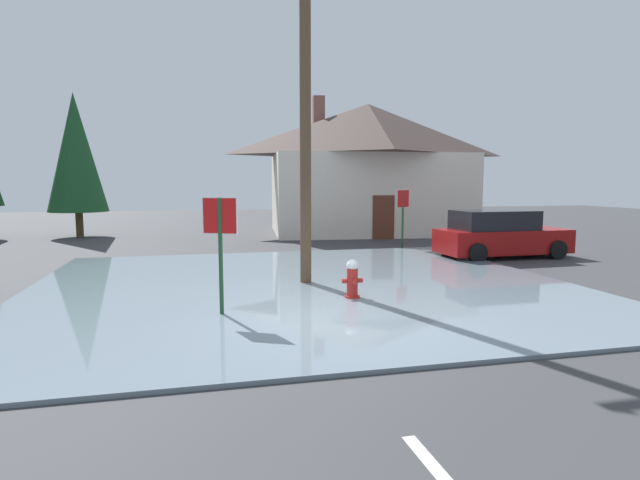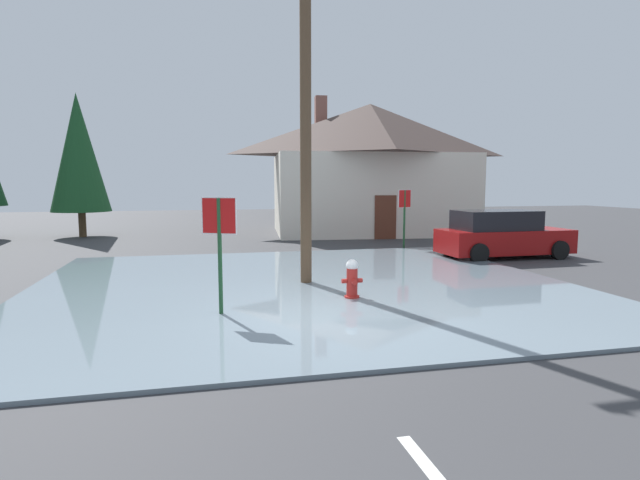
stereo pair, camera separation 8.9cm
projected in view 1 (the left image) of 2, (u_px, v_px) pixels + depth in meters
The scene contains 10 objects.
ground_plane at pixel (336, 321), 9.65m from camera, with size 80.00×80.00×0.10m, color #38383A.
flood_puddle at pixel (304, 285), 12.64m from camera, with size 13.09×11.91×0.07m, color slate.
lane_stop_bar at pixel (311, 337), 8.46m from camera, with size 3.14×0.30×0.01m, color silver.
stop_sign_near at pixel (220, 232), 9.57m from camera, with size 0.64×0.32×2.30m.
fire_hydrant at pixel (352, 280), 11.08m from camera, with size 0.46×0.40×0.92m.
utility_pole at pixel (305, 95), 12.33m from camera, with size 1.60×0.28×9.05m.
stop_sign_far at pixel (403, 207), 19.63m from camera, with size 0.64×0.32×2.30m.
house at pixel (367, 166), 26.05m from camera, with size 10.93×7.98×7.06m.
parked_car at pixel (500, 235), 17.48m from camera, with size 4.51×2.07×1.63m.
pine_tree_mid_left at pixel (76, 153), 23.65m from camera, with size 2.69×2.69×6.73m.
Camera 1 is at (-2.49, -9.08, 2.58)m, focal length 28.48 mm.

